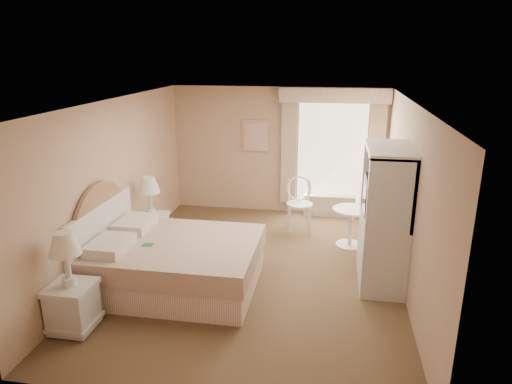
% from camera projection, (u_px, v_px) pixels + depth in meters
% --- Properties ---
extents(room, '(4.21, 5.51, 2.51)m').
position_uv_depth(room, '(255.00, 192.00, 6.45)').
color(room, brown).
rests_on(room, ground).
extents(window, '(2.05, 0.22, 2.51)m').
position_uv_depth(window, '(332.00, 149.00, 8.75)').
color(window, white).
rests_on(window, room).
extents(framed_art, '(0.52, 0.04, 0.62)m').
position_uv_depth(framed_art, '(256.00, 136.00, 8.98)').
color(framed_art, tan).
rests_on(framed_art, room).
extents(bed, '(2.25, 1.77, 1.57)m').
position_uv_depth(bed, '(168.00, 261.00, 6.31)').
color(bed, tan).
rests_on(bed, room).
extents(nightstand_near, '(0.50, 0.50, 1.22)m').
position_uv_depth(nightstand_near, '(71.00, 295.00, 5.27)').
color(nightstand_near, white).
rests_on(nightstand_near, room).
extents(nightstand_far, '(0.49, 0.49, 1.19)m').
position_uv_depth(nightstand_far, '(151.00, 222.00, 7.54)').
color(nightstand_far, white).
rests_on(nightstand_far, room).
extents(round_table, '(0.62, 0.62, 0.66)m').
position_uv_depth(round_table, '(351.00, 221.00, 7.59)').
color(round_table, silver).
rests_on(round_table, room).
extents(cafe_chair, '(0.55, 0.55, 0.98)m').
position_uv_depth(cafe_chair, '(299.00, 199.00, 8.29)').
color(cafe_chair, silver).
rests_on(cafe_chair, room).
extents(armoire, '(0.59, 1.17, 1.95)m').
position_uv_depth(armoire, '(384.00, 228.00, 6.31)').
color(armoire, white).
rests_on(armoire, room).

